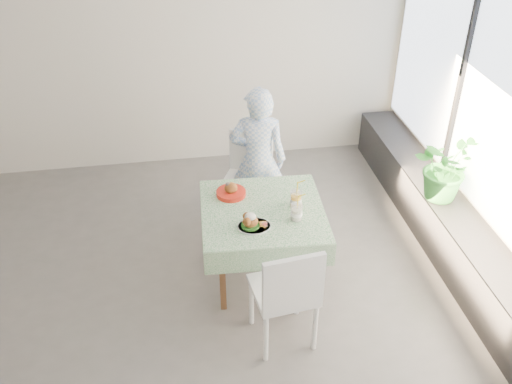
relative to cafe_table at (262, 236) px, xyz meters
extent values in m
plane|color=#585553|center=(-0.98, -0.23, -0.46)|extent=(6.00, 6.00, 0.00)
cube|color=beige|center=(-0.98, 2.27, 0.94)|extent=(6.00, 0.02, 2.80)
cube|color=black|center=(1.82, -0.23, -0.21)|extent=(0.40, 4.80, 0.50)
cube|color=brown|center=(0.00, 0.00, 0.25)|extent=(0.95, 0.95, 0.04)
cube|color=silver|center=(0.00, 0.00, 0.28)|extent=(1.09, 1.09, 0.01)
cube|color=white|center=(-0.02, 0.87, 0.02)|extent=(0.59, 0.59, 0.04)
cube|color=white|center=(0.06, 1.05, 0.26)|extent=(0.42, 0.22, 0.45)
cube|color=white|center=(0.03, -0.75, 0.04)|extent=(0.52, 0.52, 0.04)
cube|color=white|center=(0.06, -0.96, 0.29)|extent=(0.47, 0.10, 0.47)
imported|color=#8CAFE1|center=(0.09, 0.80, 0.30)|extent=(0.62, 0.47, 1.52)
cylinder|color=white|center=(-0.11, -0.23, 0.29)|extent=(0.28, 0.28, 0.02)
cylinder|color=#154B12|center=(-0.14, -0.23, 0.30)|extent=(0.15, 0.15, 0.02)
ellipsoid|color=brown|center=(-0.14, -0.23, 0.35)|extent=(0.13, 0.12, 0.10)
ellipsoid|color=white|center=(-0.14, -0.23, 0.39)|extent=(0.09, 0.09, 0.06)
cylinder|color=#A4190F|center=(-0.03, -0.25, 0.31)|extent=(0.05, 0.05, 0.02)
cylinder|color=white|center=(0.29, 0.01, 0.35)|extent=(0.10, 0.10, 0.14)
cylinder|color=orange|center=(0.29, 0.01, 0.34)|extent=(0.09, 0.09, 0.10)
cylinder|color=white|center=(0.29, 0.01, 0.43)|extent=(0.11, 0.11, 0.01)
cylinder|color=yellow|center=(0.30, 0.01, 0.48)|extent=(0.01, 0.04, 0.20)
cylinder|color=white|center=(0.25, -0.18, 0.35)|extent=(0.10, 0.10, 0.14)
cylinder|color=beige|center=(0.25, -0.18, 0.33)|extent=(0.08, 0.08, 0.10)
cylinder|color=white|center=(0.25, -0.18, 0.42)|extent=(0.10, 0.10, 0.01)
cylinder|color=yellow|center=(0.26, -0.18, 0.47)|extent=(0.01, 0.03, 0.19)
cylinder|color=#B42012|center=(-0.24, 0.27, 0.30)|extent=(0.26, 0.26, 0.04)
cylinder|color=white|center=(-0.24, 0.27, 0.31)|extent=(0.22, 0.22, 0.02)
ellipsoid|color=brown|center=(-0.24, 0.27, 0.36)|extent=(0.12, 0.11, 0.10)
imported|color=#327C29|center=(1.77, 0.29, 0.37)|extent=(0.78, 0.78, 0.66)
camera|label=1|loc=(-0.70, -3.91, 3.10)|focal=40.00mm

